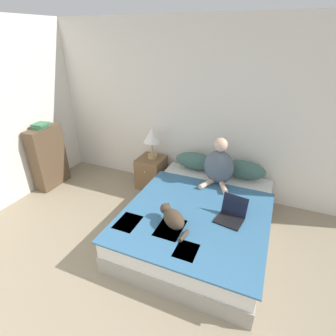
% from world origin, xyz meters
% --- Properties ---
extents(wall_back, '(6.01, 0.05, 2.55)m').
position_xyz_m(wall_back, '(0.00, 3.68, 1.27)').
color(wall_back, silver).
rests_on(wall_back, ground_plane).
extents(bed, '(1.65, 2.10, 0.42)m').
position_xyz_m(bed, '(0.30, 2.55, 0.21)').
color(bed, '#9E998E').
rests_on(bed, ground_plane).
extents(pillow_near, '(0.63, 0.23, 0.27)m').
position_xyz_m(pillow_near, '(-0.06, 3.47, 0.56)').
color(pillow_near, '#42665B').
rests_on(pillow_near, bed).
extents(pillow_far, '(0.63, 0.23, 0.27)m').
position_xyz_m(pillow_far, '(0.66, 3.47, 0.56)').
color(pillow_far, '#42665B').
rests_on(pillow_far, bed).
extents(person_sitting, '(0.41, 0.40, 0.67)m').
position_xyz_m(person_sitting, '(0.36, 3.18, 0.70)').
color(person_sitting, slate).
rests_on(person_sitting, bed).
extents(cat_tabby, '(0.40, 0.38, 0.20)m').
position_xyz_m(cat_tabby, '(0.13, 2.08, 0.52)').
color(cat_tabby, '#473828').
rests_on(cat_tabby, bed).
extents(laptop_open, '(0.33, 0.34, 0.25)m').
position_xyz_m(laptop_open, '(0.69, 2.44, 0.48)').
color(laptop_open, black).
rests_on(laptop_open, bed).
extents(nightstand, '(0.41, 0.45, 0.51)m').
position_xyz_m(nightstand, '(-0.79, 3.39, 0.25)').
color(nightstand, brown).
rests_on(nightstand, ground_plane).
extents(table_lamp, '(0.27, 0.27, 0.50)m').
position_xyz_m(table_lamp, '(-0.77, 3.41, 0.87)').
color(table_lamp, tan).
rests_on(table_lamp, nightstand).
extents(bookshelf, '(0.24, 0.57, 1.00)m').
position_xyz_m(bookshelf, '(-2.36, 2.76, 0.50)').
color(bookshelf, brown).
rests_on(bookshelf, ground_plane).
extents(book_stack_top, '(0.21, 0.25, 0.08)m').
position_xyz_m(book_stack_top, '(-2.37, 2.76, 1.04)').
color(book_stack_top, '#3D7A51').
rests_on(book_stack_top, bookshelf).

